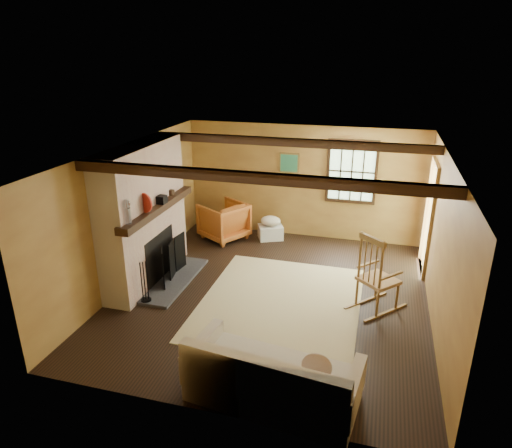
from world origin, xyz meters
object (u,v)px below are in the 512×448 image
(laundry_basket, at_px, (271,232))
(armchair, at_px, (224,221))
(sofa, at_px, (272,382))
(fireplace, at_px, (145,220))
(rocking_chair, at_px, (376,278))

(laundry_basket, distance_m, armchair, 1.03)
(sofa, relative_size, armchair, 2.34)
(fireplace, xyz_separation_m, armchair, (0.66, 2.11, -0.71))
(sofa, xyz_separation_m, armchair, (-2.16, 4.52, 0.12))
(rocking_chair, distance_m, sofa, 2.66)
(sofa, distance_m, armchair, 5.01)
(fireplace, bearing_deg, sofa, -40.49)
(rocking_chair, height_order, sofa, rocking_chair)
(laundry_basket, bearing_deg, sofa, -76.03)
(laundry_basket, relative_size, armchair, 0.57)
(sofa, xyz_separation_m, laundry_basket, (-1.18, 4.75, -0.13))
(fireplace, bearing_deg, armchair, 72.75)
(armchair, bearing_deg, laundry_basket, 135.08)
(fireplace, height_order, laundry_basket, fireplace)
(sofa, bearing_deg, armchair, 122.74)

